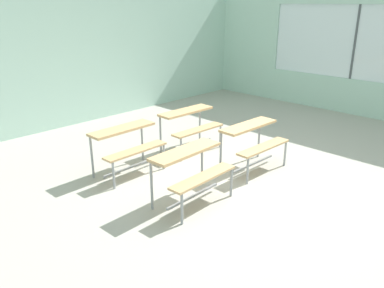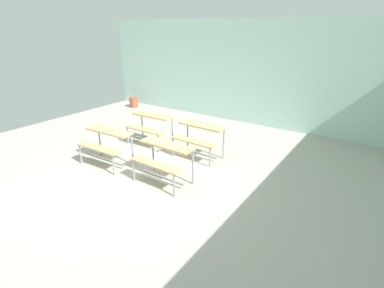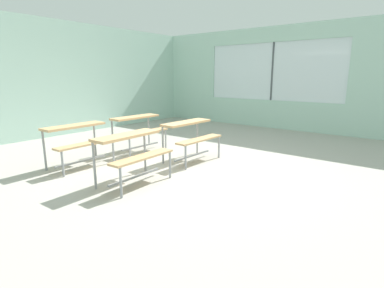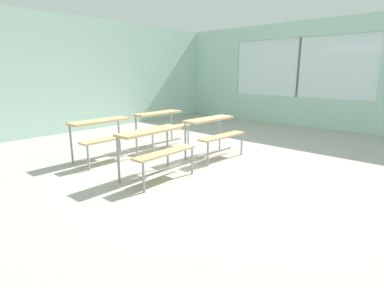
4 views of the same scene
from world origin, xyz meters
TOP-DOWN VIEW (x-y plane):
  - ground at (0.00, 0.00)m, footprint 10.00×9.00m
  - wall_back at (0.00, 4.50)m, footprint 10.00×0.12m
  - wall_right at (5.00, -0.13)m, footprint 0.12×9.00m
  - desk_bench_r0c0 at (-0.95, 0.05)m, footprint 1.12×0.62m
  - desk_bench_r0c1 at (0.55, 0.13)m, footprint 1.12×0.63m
  - desk_bench_r1c0 at (-0.97, 1.46)m, footprint 1.11×0.61m
  - desk_bench_r1c1 at (0.46, 1.47)m, footprint 1.12×0.63m

SIDE VIEW (x-z plane):
  - ground at x=0.00m, z-range -0.05..0.00m
  - desk_bench_r0c0 at x=-0.95m, z-range 0.19..0.93m
  - desk_bench_r0c1 at x=0.55m, z-range 0.19..0.93m
  - desk_bench_r1c0 at x=-0.97m, z-range 0.19..0.93m
  - desk_bench_r1c1 at x=0.46m, z-range 0.19..0.93m
  - wall_right at x=5.00m, z-range -0.05..2.95m
  - wall_back at x=0.00m, z-range 0.00..3.00m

